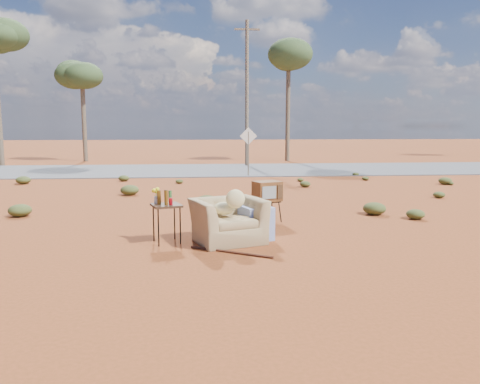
{
  "coord_description": "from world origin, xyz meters",
  "views": [
    {
      "loc": [
        -0.73,
        -8.93,
        2.24
      ],
      "look_at": [
        0.17,
        1.22,
        0.8
      ],
      "focal_mm": 35.0,
      "sensor_mm": 36.0,
      "label": 1
    }
  ],
  "objects": [
    {
      "name": "road_sign",
      "position": [
        1.5,
        12.0,
        1.5
      ],
      "size": [
        0.78,
        0.06,
        2.19
      ],
      "color": "brown",
      "rests_on": "ground"
    },
    {
      "name": "eucalyptus_near_left",
      "position": [
        -8.0,
        22.0,
        5.45
      ],
      "size": [
        3.2,
        3.2,
        6.6
      ],
      "color": "brown",
      "rests_on": "ground"
    },
    {
      "name": "eucalyptus_center",
      "position": [
        5.0,
        21.0,
        6.43
      ],
      "size": [
        3.2,
        3.2,
        7.6
      ],
      "color": "brown",
      "rests_on": "ground"
    },
    {
      "name": "ground",
      "position": [
        0.0,
        0.0,
        0.0
      ],
      "size": [
        140.0,
        140.0,
        0.0
      ],
      "primitive_type": "plane",
      "color": "brown",
      "rests_on": "ground"
    },
    {
      "name": "rusty_bar",
      "position": [
        -0.19,
        -0.88,
        0.02
      ],
      "size": [
        1.42,
        0.89,
        0.04
      ],
      "primitive_type": "cylinder",
      "rotation": [
        0.0,
        1.57,
        -0.55
      ],
      "color": "#451D12",
      "rests_on": "ground"
    },
    {
      "name": "utility_pole_center",
      "position": [
        2.0,
        17.5,
        4.15
      ],
      "size": [
        1.4,
        0.2,
        8.0
      ],
      "color": "brown",
      "rests_on": "ground"
    },
    {
      "name": "scrub_patch",
      "position": [
        -0.82,
        4.41,
        0.14
      ],
      "size": [
        17.49,
        8.07,
        0.33
      ],
      "color": "#454A20",
      "rests_on": "ground"
    },
    {
      "name": "highway",
      "position": [
        0.0,
        15.0,
        0.02
      ],
      "size": [
        140.0,
        7.0,
        0.04
      ],
      "primitive_type": "cube",
      "color": "#565659",
      "rests_on": "ground"
    },
    {
      "name": "side_table",
      "position": [
        -1.4,
        0.0,
        0.78
      ],
      "size": [
        0.66,
        0.66,
        1.05
      ],
      "rotation": [
        0.0,
        0.0,
        0.31
      ],
      "color": "#3C2715",
      "rests_on": "ground"
    },
    {
      "name": "tv_unit",
      "position": [
        0.86,
        1.83,
        0.71
      ],
      "size": [
        0.72,
        0.65,
        0.96
      ],
      "rotation": [
        0.0,
        0.0,
        0.36
      ],
      "color": "black",
      "rests_on": "ground"
    },
    {
      "name": "armchair",
      "position": [
        -0.08,
        -0.0,
        0.53
      ],
      "size": [
        1.67,
        1.4,
        1.13
      ],
      "rotation": [
        0.0,
        0.0,
        0.33
      ],
      "color": "#967B52",
      "rests_on": "ground"
    }
  ]
}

